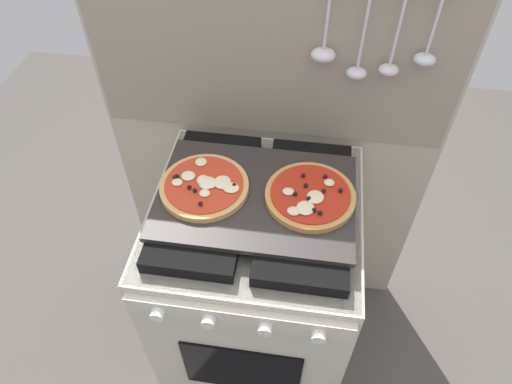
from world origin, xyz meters
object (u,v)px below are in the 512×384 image
object	(u,v)px
baking_tray	(256,196)
pizza_left	(205,185)
stove	(256,284)
pizza_right	(310,196)

from	to	relation	value
baking_tray	pizza_left	size ratio (longest dim) A/B	2.20
pizza_left	stove	bearing A→B (deg)	-1.81
baking_tray	pizza_right	distance (m)	0.15
stove	pizza_left	distance (m)	0.50
baking_tray	pizza_right	bearing A→B (deg)	2.30
stove	pizza_left	world-z (taller)	pizza_left
stove	pizza_right	xyz separation A→B (m)	(0.15, 0.01, 0.48)
baking_tray	pizza_right	xyz separation A→B (m)	(0.15, 0.01, 0.02)
pizza_left	pizza_right	xyz separation A→B (m)	(0.29, 0.00, -0.00)
pizza_right	stove	bearing A→B (deg)	-177.06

